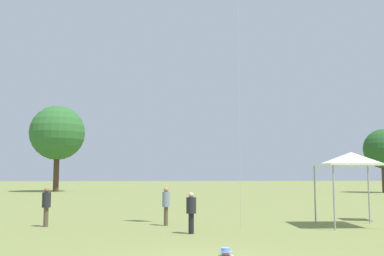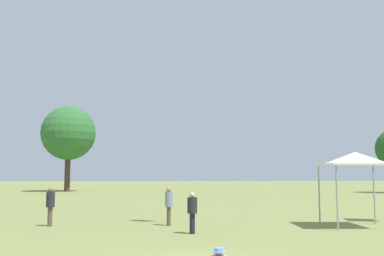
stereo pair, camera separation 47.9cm
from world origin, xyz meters
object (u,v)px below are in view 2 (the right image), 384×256
object	(u,v)px
person_standing_2	(192,209)
canopy_tent	(355,159)
person_standing_3	(169,202)
distant_tree_0	(69,133)
person_standing_1	(50,203)

from	to	relation	value
person_standing_2	canopy_tent	distance (m)	7.57
person_standing_2	canopy_tent	world-z (taller)	canopy_tent
person_standing_2	person_standing_3	world-z (taller)	person_standing_3
person_standing_3	canopy_tent	size ratio (longest dim) A/B	0.52
canopy_tent	distant_tree_0	xyz separation A→B (m)	(-21.33, 41.90, 4.88)
person_standing_1	distant_tree_0	world-z (taller)	distant_tree_0
person_standing_2	person_standing_3	xyz separation A→B (m)	(-0.87, 2.78, 0.09)
person_standing_1	distant_tree_0	distance (m)	42.19
person_standing_2	canopy_tent	size ratio (longest dim) A/B	0.49
person_standing_2	distant_tree_0	size ratio (longest dim) A/B	0.14
person_standing_2	person_standing_3	distance (m)	2.92
person_standing_3	person_standing_2	bearing A→B (deg)	-164.95
person_standing_3	distant_tree_0	bearing A→B (deg)	15.71
canopy_tent	distant_tree_0	world-z (taller)	distant_tree_0
canopy_tent	distant_tree_0	distance (m)	47.27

